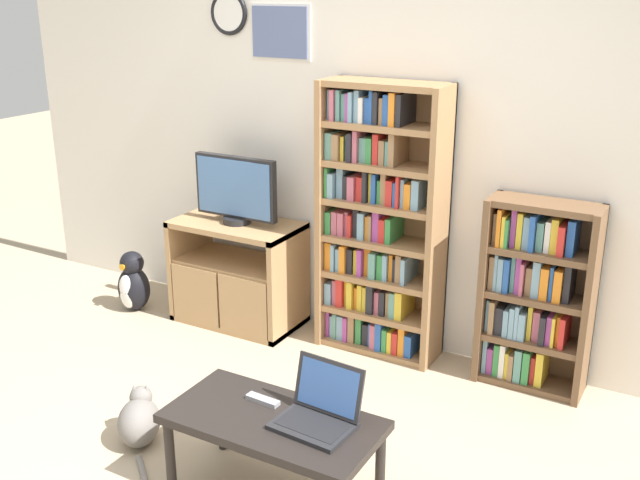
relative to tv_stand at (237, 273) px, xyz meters
The scene contains 10 objects.
wall_back 1.37m from the tv_stand, 17.76° to the left, with size 5.68×0.09×2.60m.
tv_stand is the anchor object (origin of this frame).
television 0.56m from the tv_stand, 38.47° to the left, with size 0.58×0.18×0.44m.
bookshelf_tall 1.06m from the tv_stand, ahead, with size 0.74×0.29×1.64m.
bookshelf_short 1.90m from the tv_stand, ahead, with size 0.59×0.26×1.07m.
coffee_table 1.85m from the tv_stand, 49.78° to the right, with size 0.92×0.46×0.40m.
laptop 1.94m from the tv_stand, 44.24° to the right, with size 0.34×0.29×0.25m.
remote_near_laptop 1.72m from the tv_stand, 50.70° to the right, with size 0.16×0.05×0.02m.
cat 1.45m from the tv_stand, 74.18° to the right, with size 0.41×0.41×0.28m.
penguin_figurine 0.78m from the tv_stand, 165.00° to the right, with size 0.23×0.21×0.42m.
Camera 1 is at (1.78, -2.09, 2.15)m, focal length 42.00 mm.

